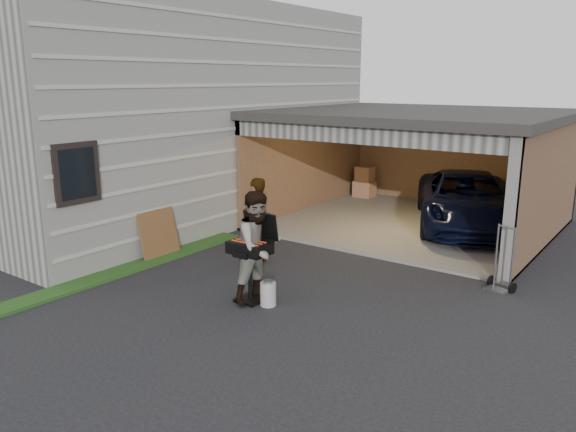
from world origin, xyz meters
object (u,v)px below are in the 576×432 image
(propane_tank, at_px, (268,294))
(woman, at_px, (256,221))
(plywood_panel, at_px, (159,233))
(man, at_px, (259,247))
(bbq_grill, at_px, (251,250))
(minivan, at_px, (466,203))
(hand_truck, at_px, (501,278))

(propane_tank, bearing_deg, woman, 134.11)
(propane_tank, height_order, plywood_panel, plywood_panel)
(man, bearing_deg, plywood_panel, 88.32)
(bbq_grill, relative_size, plywood_panel, 1.42)
(man, xyz_separation_m, propane_tank, (0.24, -0.07, -0.75))
(woman, bearing_deg, propane_tank, 48.46)
(minivan, height_order, plywood_panel, minivan)
(bbq_grill, bearing_deg, propane_tank, -1.14)
(bbq_grill, distance_m, hand_truck, 4.43)
(plywood_panel, bearing_deg, woman, 25.27)
(bbq_grill, height_order, hand_truck, bbq_grill)
(woman, relative_size, plywood_panel, 1.68)
(minivan, bearing_deg, plywood_panel, -150.89)
(minivan, distance_m, hand_truck, 4.20)
(man, distance_m, plywood_panel, 3.29)
(man, relative_size, plywood_panel, 1.80)
(minivan, distance_m, bbq_grill, 6.80)
(minivan, height_order, man, man)
(minivan, xyz_separation_m, plywood_panel, (-4.41, -5.98, -0.16))
(woman, height_order, man, man)
(minivan, bearing_deg, propane_tank, -122.73)
(plywood_panel, bearing_deg, minivan, 53.59)
(woman, relative_size, hand_truck, 1.50)
(man, bearing_deg, minivan, -1.09)
(minivan, relative_size, bbq_grill, 3.26)
(propane_tank, bearing_deg, man, 163.28)
(man, xyz_separation_m, plywood_panel, (-3.20, 0.62, -0.43))
(woman, height_order, plywood_panel, woman)
(man, xyz_separation_m, bbq_grill, (-0.11, -0.07, -0.06))
(bbq_grill, bearing_deg, plywood_panel, 167.47)
(minivan, distance_m, man, 6.71)
(woman, bearing_deg, plywood_panel, -60.37)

